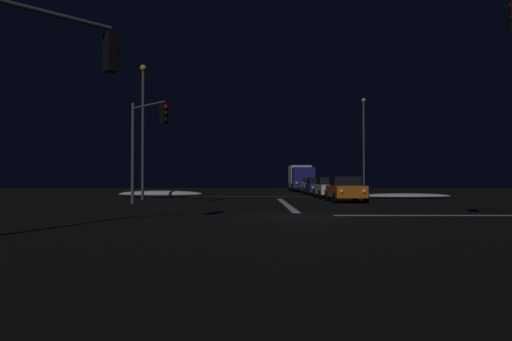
{
  "coord_description": "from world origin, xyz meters",
  "views": [
    {
      "loc": [
        -1.69,
        -17.73,
        1.37
      ],
      "look_at": [
        -1.66,
        12.0,
        1.97
      ],
      "focal_mm": 32.36,
      "sensor_mm": 36.0,
      "label": 1
    }
  ],
  "objects_px": {
    "sedan_white": "(329,187)",
    "traffic_signal_nw": "(146,133)",
    "sedan_orange": "(345,189)",
    "streetlamp_right_far": "(363,139)",
    "traffic_signal_sw": "(6,65)",
    "sedan_blue": "(317,186)",
    "box_truck": "(300,177)",
    "streetlamp_left_near": "(143,122)",
    "sedan_silver": "(311,185)"
  },
  "relations": [
    {
      "from": "sedan_orange",
      "to": "sedan_white",
      "type": "height_order",
      "value": "same"
    },
    {
      "from": "sedan_white",
      "to": "sedan_orange",
      "type": "bearing_deg",
      "value": -89.83
    },
    {
      "from": "traffic_signal_sw",
      "to": "sedan_orange",
      "type": "bearing_deg",
      "value": 58.13
    },
    {
      "from": "sedan_orange",
      "to": "box_truck",
      "type": "distance_m",
      "value": 26.65
    },
    {
      "from": "sedan_orange",
      "to": "traffic_signal_sw",
      "type": "relative_size",
      "value": 0.76
    },
    {
      "from": "sedan_silver",
      "to": "box_truck",
      "type": "xyz_separation_m",
      "value": [
        -0.29,
        8.03,
        0.91
      ]
    },
    {
      "from": "traffic_signal_sw",
      "to": "streetlamp_right_far",
      "type": "bearing_deg",
      "value": 65.73
    },
    {
      "from": "box_truck",
      "to": "streetlamp_left_near",
      "type": "height_order",
      "value": "streetlamp_left_near"
    },
    {
      "from": "sedan_silver",
      "to": "streetlamp_left_near",
      "type": "distance_m",
      "value": 20.78
    },
    {
      "from": "sedan_white",
      "to": "sedan_blue",
      "type": "xyz_separation_m",
      "value": [
        -0.07,
        6.06,
        0.0
      ]
    },
    {
      "from": "sedan_blue",
      "to": "traffic_signal_sw",
      "type": "bearing_deg",
      "value": -110.16
    },
    {
      "from": "traffic_signal_sw",
      "to": "sedan_silver",
      "type": "bearing_deg",
      "value": 72.87
    },
    {
      "from": "sedan_orange",
      "to": "box_truck",
      "type": "xyz_separation_m",
      "value": [
        -0.18,
        26.63,
        0.91
      ]
    },
    {
      "from": "sedan_blue",
      "to": "traffic_signal_nw",
      "type": "bearing_deg",
      "value": -127.57
    },
    {
      "from": "sedan_orange",
      "to": "traffic_signal_sw",
      "type": "bearing_deg",
      "value": -121.87
    },
    {
      "from": "box_truck",
      "to": "traffic_signal_nw",
      "type": "xyz_separation_m",
      "value": [
        -11.43,
        -29.43,
        2.26
      ]
    },
    {
      "from": "sedan_orange",
      "to": "sedan_silver",
      "type": "bearing_deg",
      "value": 89.66
    },
    {
      "from": "sedan_white",
      "to": "sedan_blue",
      "type": "height_order",
      "value": "same"
    },
    {
      "from": "sedan_orange",
      "to": "sedan_silver",
      "type": "height_order",
      "value": "same"
    },
    {
      "from": "sedan_silver",
      "to": "traffic_signal_sw",
      "type": "height_order",
      "value": "traffic_signal_sw"
    },
    {
      "from": "traffic_signal_sw",
      "to": "streetlamp_left_near",
      "type": "bearing_deg",
      "value": 95.78
    },
    {
      "from": "sedan_white",
      "to": "streetlamp_right_far",
      "type": "xyz_separation_m",
      "value": [
        5.71,
        13.28,
        4.84
      ]
    },
    {
      "from": "sedan_silver",
      "to": "traffic_signal_sw",
      "type": "bearing_deg",
      "value": -107.13
    },
    {
      "from": "box_truck",
      "to": "streetlamp_right_far",
      "type": "bearing_deg",
      "value": -50.96
    },
    {
      "from": "sedan_white",
      "to": "traffic_signal_nw",
      "type": "xyz_separation_m",
      "value": [
        -11.59,
        -8.92,
        3.16
      ]
    },
    {
      "from": "box_truck",
      "to": "streetlamp_left_near",
      "type": "xyz_separation_m",
      "value": [
        -13.13,
        -23.23,
        3.66
      ]
    },
    {
      "from": "sedan_white",
      "to": "streetlamp_right_far",
      "type": "distance_m",
      "value": 15.24
    },
    {
      "from": "sedan_blue",
      "to": "traffic_signal_sw",
      "type": "relative_size",
      "value": 0.76
    },
    {
      "from": "sedan_silver",
      "to": "traffic_signal_nw",
      "type": "distance_m",
      "value": 24.6
    },
    {
      "from": "sedan_orange",
      "to": "streetlamp_right_far",
      "type": "xyz_separation_m",
      "value": [
        5.69,
        19.4,
        4.84
      ]
    },
    {
      "from": "sedan_blue",
      "to": "box_truck",
      "type": "distance_m",
      "value": 14.48
    },
    {
      "from": "traffic_signal_nw",
      "to": "streetlamp_right_far",
      "type": "relative_size",
      "value": 0.59
    },
    {
      "from": "sedan_blue",
      "to": "box_truck",
      "type": "bearing_deg",
      "value": 90.35
    },
    {
      "from": "sedan_white",
      "to": "streetlamp_right_far",
      "type": "height_order",
      "value": "streetlamp_right_far"
    },
    {
      "from": "sedan_blue",
      "to": "traffic_signal_nw",
      "type": "distance_m",
      "value": 19.16
    },
    {
      "from": "sedan_white",
      "to": "traffic_signal_nw",
      "type": "relative_size",
      "value": 0.75
    },
    {
      "from": "box_truck",
      "to": "traffic_signal_nw",
      "type": "distance_m",
      "value": 31.65
    },
    {
      "from": "traffic_signal_sw",
      "to": "sedan_blue",
      "type": "bearing_deg",
      "value": 69.84
    },
    {
      "from": "streetlamp_right_far",
      "to": "sedan_white",
      "type": "bearing_deg",
      "value": -113.25
    },
    {
      "from": "sedan_white",
      "to": "sedan_silver",
      "type": "distance_m",
      "value": 12.48
    },
    {
      "from": "traffic_signal_nw",
      "to": "streetlamp_left_near",
      "type": "xyz_separation_m",
      "value": [
        -1.7,
        6.2,
        1.4
      ]
    },
    {
      "from": "sedan_silver",
      "to": "streetlamp_right_far",
      "type": "bearing_deg",
      "value": 8.15
    },
    {
      "from": "sedan_blue",
      "to": "streetlamp_left_near",
      "type": "height_order",
      "value": "streetlamp_left_near"
    },
    {
      "from": "box_truck",
      "to": "traffic_signal_sw",
      "type": "distance_m",
      "value": 45.95
    },
    {
      "from": "sedan_orange",
      "to": "streetlamp_right_far",
      "type": "height_order",
      "value": "streetlamp_right_far"
    },
    {
      "from": "box_truck",
      "to": "traffic_signal_nw",
      "type": "relative_size",
      "value": 1.43
    },
    {
      "from": "sedan_orange",
      "to": "traffic_signal_nw",
      "type": "bearing_deg",
      "value": -166.46
    },
    {
      "from": "box_truck",
      "to": "streetlamp_left_near",
      "type": "relative_size",
      "value": 0.89
    },
    {
      "from": "sedan_orange",
      "to": "streetlamp_right_far",
      "type": "distance_m",
      "value": 20.79
    },
    {
      "from": "streetlamp_left_near",
      "to": "box_truck",
      "type": "bearing_deg",
      "value": 60.52
    }
  ]
}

